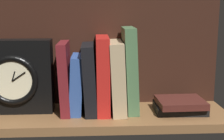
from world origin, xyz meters
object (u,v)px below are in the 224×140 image
book_black_skeptic (91,78)px  book_green_romantic (131,70)px  book_maroon_dawkins (66,77)px  book_blue_modern (78,84)px  book_tan_shortstories (118,77)px  book_red_requiem (104,74)px  framed_clock (16,77)px  book_stack_side (181,106)px

book_black_skeptic → book_green_romantic: size_ratio=0.81×
book_maroon_dawkins → book_blue_modern: size_ratio=1.23×
book_maroon_dawkins → book_tan_shortstories: bearing=0.0°
book_maroon_dawkins → book_red_requiem: bearing=0.0°
book_red_requiem → framed_clock: 26.13cm
book_blue_modern → book_tan_shortstories: book_tan_shortstories is taller
framed_clock → book_green_romantic: bearing=-0.1°
book_blue_modern → book_maroon_dawkins: bearing=180.0°
book_green_romantic → book_stack_side: (15.01, -2.84, -10.61)cm
book_tan_shortstories → book_stack_side: 21.05cm
book_red_requiem → book_green_romantic: size_ratio=0.89×
book_red_requiem → book_blue_modern: bearing=180.0°
book_blue_modern → book_red_requiem: (7.82, 0.00, 2.78)cm
book_maroon_dawkins → book_green_romantic: book_green_romantic is taller
book_maroon_dawkins → book_green_romantic: bearing=0.0°
framed_clock → book_stack_side: framed_clock is taller
book_maroon_dawkins → book_green_romantic: 19.64cm
book_black_skeptic → book_green_romantic: book_green_romantic is taller
book_green_romantic → book_red_requiem: bearing=180.0°
book_black_skeptic → book_tan_shortstories: bearing=0.0°
book_green_romantic → book_blue_modern: bearing=180.0°
book_black_skeptic → book_red_requiem: 4.12cm
book_black_skeptic → book_tan_shortstories: 8.20cm
book_blue_modern → book_red_requiem: bearing=0.0°
book_black_skeptic → book_stack_side: book_black_skeptic is taller
book_maroon_dawkins → book_stack_side: (34.53, -2.84, -8.47)cm
book_stack_side → book_maroon_dawkins: bearing=175.3°
book_blue_modern → framed_clock: 18.46cm
book_maroon_dawkins → book_tan_shortstories: (15.50, 0.00, 0.06)cm
book_black_skeptic → book_stack_side: 28.56cm
book_green_romantic → book_black_skeptic: bearing=180.0°
book_red_requiem → book_tan_shortstories: bearing=0.0°
book_black_skeptic → book_tan_shortstories: size_ratio=0.96×
book_maroon_dawkins → book_red_requiem: 11.29cm
framed_clock → book_black_skeptic: bearing=-0.2°
book_red_requiem → book_green_romantic: bearing=0.0°
book_black_skeptic → book_stack_side: size_ratio=1.34×
book_red_requiem → book_black_skeptic: bearing=180.0°
book_maroon_dawkins → book_green_romantic: (19.53, 0.00, 2.14)cm
book_blue_modern → book_green_romantic: book_green_romantic is taller
book_tan_shortstories → book_green_romantic: (4.03, 0.00, 2.07)cm
book_maroon_dawkins → book_blue_modern: bearing=0.0°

